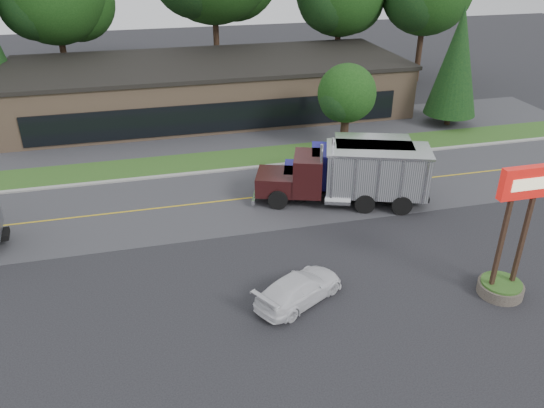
{
  "coord_description": "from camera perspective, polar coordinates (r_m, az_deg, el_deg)",
  "views": [
    {
      "loc": [
        -3.51,
        -18.05,
        14.01
      ],
      "look_at": [
        2.16,
        4.62,
        1.8
      ],
      "focal_mm": 35.0,
      "sensor_mm": 36.0,
      "label": 1
    }
  ],
  "objects": [
    {
      "name": "ground",
      "position": [
        23.12,
        -2.46,
        -9.75
      ],
      "size": [
        140.0,
        140.0,
        0.0
      ],
      "primitive_type": "plane",
      "color": "#313136",
      "rests_on": "ground"
    },
    {
      "name": "road",
      "position": [
        30.66,
        -5.92,
        0.24
      ],
      "size": [
        60.0,
        8.0,
        0.02
      ],
      "primitive_type": "cube",
      "color": "#4C4C50",
      "rests_on": "ground"
    },
    {
      "name": "center_line",
      "position": [
        30.66,
        -5.92,
        0.24
      ],
      "size": [
        60.0,
        0.12,
        0.01
      ],
      "primitive_type": "cube",
      "color": "gold",
      "rests_on": "ground"
    },
    {
      "name": "curb",
      "position": [
        34.43,
        -6.98,
        3.36
      ],
      "size": [
        60.0,
        0.3,
        0.12
      ],
      "primitive_type": "cube",
      "color": "#9E9E99",
      "rests_on": "ground"
    },
    {
      "name": "grass_verge",
      "position": [
        36.07,
        -7.37,
        4.49
      ],
      "size": [
        60.0,
        3.4,
        0.03
      ],
      "primitive_type": "cube",
      "color": "#23571D",
      "rests_on": "ground"
    },
    {
      "name": "far_parking",
      "position": [
        40.7,
        -8.3,
        7.16
      ],
      "size": [
        60.0,
        7.0,
        0.02
      ],
      "primitive_type": "cube",
      "color": "#4C4C50",
      "rests_on": "ground"
    },
    {
      "name": "strip_mall",
      "position": [
        45.99,
        -6.83,
        12.26
      ],
      "size": [
        32.0,
        12.0,
        4.0
      ],
      "primitive_type": "cube",
      "color": "#99795D",
      "rests_on": "ground"
    },
    {
      "name": "bilo_sign",
      "position": [
        24.12,
        24.11,
        -4.92
      ],
      "size": [
        2.2,
        1.9,
        5.95
      ],
      "color": "#6B6054",
      "rests_on": "ground"
    },
    {
      "name": "evergreen_right",
      "position": [
        43.98,
        19.26,
        14.24
      ],
      "size": [
        3.98,
        3.98,
        9.04
      ],
      "color": "#382619",
      "rests_on": "ground"
    },
    {
      "name": "tree_verge",
      "position": [
        37.19,
        8.1,
        11.44
      ],
      "size": [
        4.23,
        3.98,
        6.04
      ],
      "color": "#382619",
      "rests_on": "ground"
    },
    {
      "name": "dump_truck_blue",
      "position": [
        30.97,
        8.8,
        4.03
      ],
      "size": [
        7.56,
        4.6,
        3.36
      ],
      "rotation": [
        0.0,
        0.0,
        2.83
      ],
      "color": "black",
      "rests_on": "ground"
    },
    {
      "name": "dump_truck_maroon",
      "position": [
        29.97,
        8.64,
        3.24
      ],
      "size": [
        9.79,
        5.52,
        3.36
      ],
      "rotation": [
        0.0,
        0.0,
        2.8
      ],
      "color": "black",
      "rests_on": "ground"
    },
    {
      "name": "rally_car",
      "position": [
        22.47,
        2.96,
        -9.05
      ],
      "size": [
        4.55,
        3.64,
        1.24
      ],
      "primitive_type": "imported",
      "rotation": [
        0.0,
        0.0,
        2.1
      ],
      "color": "white",
      "rests_on": "ground"
    }
  ]
}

